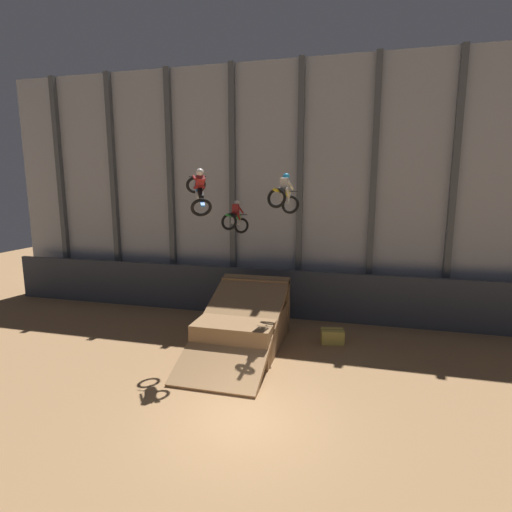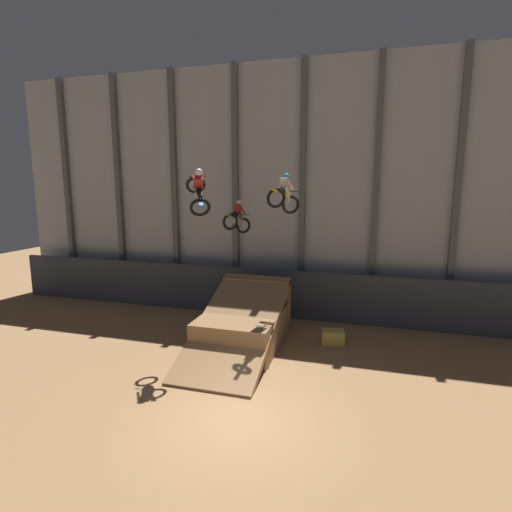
{
  "view_description": "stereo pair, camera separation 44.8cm",
  "coord_description": "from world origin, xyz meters",
  "views": [
    {
      "loc": [
        2.82,
        -9.52,
        6.33
      ],
      "look_at": [
        -1.04,
        5.41,
        3.59
      ],
      "focal_mm": 28.0,
      "sensor_mm": 36.0,
      "label": 1
    },
    {
      "loc": [
        3.25,
        -9.4,
        6.33
      ],
      "look_at": [
        -1.04,
        5.41,
        3.59
      ],
      "focal_mm": 28.0,
      "sensor_mm": 36.0,
      "label": 2
    }
  ],
  "objects": [
    {
      "name": "rider_bike_right_air",
      "position": [
        0.06,
        5.36,
        5.96
      ],
      "size": [
        1.04,
        1.78,
        1.58
      ],
      "rotation": [
        -0.21,
        0.0,
        -0.2
      ],
      "color": "black"
    },
    {
      "name": "lower_barrier",
      "position": [
        0.0,
        8.82,
        1.17
      ],
      "size": [
        31.36,
        0.2,
        2.34
      ],
      "color": "#383D47",
      "rests_on": "ground_plane"
    },
    {
      "name": "ground_plane",
      "position": [
        0.0,
        0.0,
        0.0
      ],
      "size": [
        60.0,
        60.0,
        0.0
      ],
      "primitive_type": "plane",
      "color": "#9E754C"
    },
    {
      "name": "hay_bale_trackside",
      "position": [
        1.98,
        6.16,
        0.28
      ],
      "size": [
        0.99,
        0.75,
        0.57
      ],
      "rotation": [
        0.0,
        0.0,
        0.18
      ],
      "color": "#CCB751",
      "rests_on": "ground_plane"
    },
    {
      "name": "rider_bike_center_air",
      "position": [
        -2.54,
        7.56,
        4.86
      ],
      "size": [
        0.9,
        1.76,
        1.58
      ],
      "rotation": [
        -0.21,
        0.0,
        -0.11
      ],
      "color": "black"
    },
    {
      "name": "dirt_ramp",
      "position": [
        -1.46,
        5.21,
        0.83
      ],
      "size": [
        2.99,
        6.1,
        2.5
      ],
      "color": "#966F48",
      "rests_on": "ground_plane"
    },
    {
      "name": "rider_bike_left_air",
      "position": [
        -2.65,
        3.65,
        6.15
      ],
      "size": [
        1.48,
        1.8,
        1.7
      ],
      "rotation": [
        0.57,
        0.0,
        0.54
      ],
      "color": "black"
    },
    {
      "name": "arena_back_wall",
      "position": [
        -0.0,
        9.93,
        6.06
      ],
      "size": [
        32.0,
        0.4,
        12.11
      ],
      "color": "#A3A8B2",
      "rests_on": "ground_plane"
    }
  ]
}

